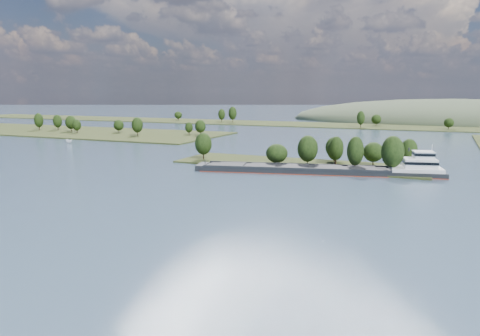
% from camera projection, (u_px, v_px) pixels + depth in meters
% --- Properties ---
extents(ground, '(1800.00, 1800.00, 0.00)m').
position_uv_depth(ground, '(240.00, 195.00, 133.98)').
color(ground, '#384A61').
rests_on(ground, ground).
extents(tree_island, '(100.00, 30.44, 14.61)m').
position_uv_depth(tree_island, '(316.00, 156.00, 183.81)').
color(tree_island, '#293116').
rests_on(tree_island, ground).
extents(left_bank, '(300.00, 80.00, 14.50)m').
position_uv_depth(left_bank, '(35.00, 129.00, 350.75)').
color(left_bank, '#293116').
rests_on(left_bank, ground).
extents(back_shoreline, '(900.00, 60.00, 15.83)m').
position_uv_depth(back_shoreline, '(385.00, 126.00, 383.78)').
color(back_shoreline, '#293116').
rests_on(back_shoreline, ground).
extents(hill_west, '(320.00, 160.00, 44.00)m').
position_uv_depth(hill_west, '(453.00, 122.00, 454.01)').
color(hill_west, '#3B4831').
rests_on(hill_west, ground).
extents(cargo_barge, '(88.80, 30.25, 12.00)m').
position_uv_depth(cargo_barge, '(334.00, 169.00, 168.81)').
color(cargo_barge, black).
rests_on(cargo_barge, ground).
extents(motorboat, '(6.49, 4.38, 2.35)m').
position_uv_depth(motorboat, '(69.00, 141.00, 265.84)').
color(motorboat, white).
rests_on(motorboat, ground).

